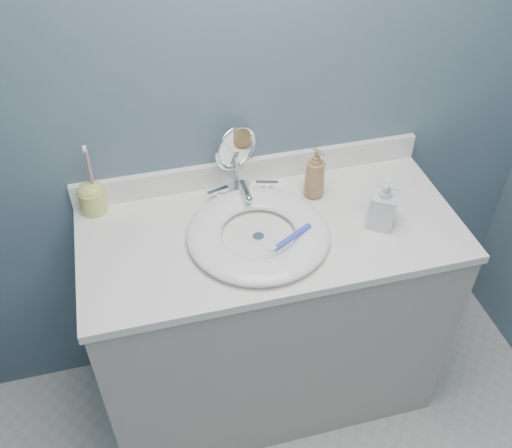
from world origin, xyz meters
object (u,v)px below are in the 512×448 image
object	(u,v)px
makeup_mirror	(236,155)
soap_bottle_clear	(384,202)
soap_bottle_amber	(315,173)
toothbrush_holder	(92,197)

from	to	relation	value
makeup_mirror	soap_bottle_clear	distance (m)	0.51
makeup_mirror	soap_bottle_amber	distance (m)	0.27
soap_bottle_amber	soap_bottle_clear	bearing A→B (deg)	-76.63
soap_bottle_clear	toothbrush_holder	distance (m)	0.94
makeup_mirror	soap_bottle_amber	world-z (taller)	makeup_mirror
soap_bottle_clear	makeup_mirror	bearing A→B (deg)	175.57
soap_bottle_amber	soap_bottle_clear	size ratio (longest dim) A/B	1.04
makeup_mirror	soap_bottle_clear	bearing A→B (deg)	-61.68
soap_bottle_amber	toothbrush_holder	xyz separation A→B (m)	(-0.73, 0.10, -0.04)
soap_bottle_amber	toothbrush_holder	distance (m)	0.73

